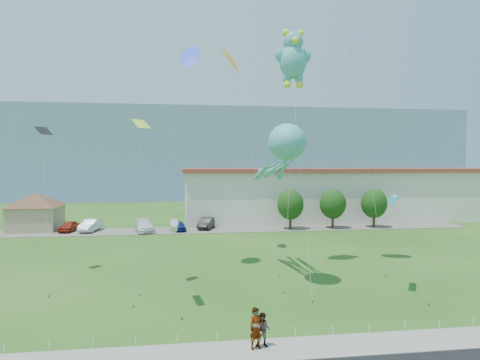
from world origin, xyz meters
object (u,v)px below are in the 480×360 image
parked_car_blue (179,226)px  teddy_bear_kite (293,57)px  parked_car_white (144,226)px  parked_car_silver (91,225)px  pavilion (36,208)px  octopus_kite (283,153)px  warehouse (370,193)px  parked_car_black (207,223)px  parked_car_red (69,226)px  pedestrian_left (256,328)px  pedestrian_right (263,330)px

parked_car_blue → teddy_bear_kite: size_ratio=0.18×
parked_car_white → parked_car_silver: bearing=158.0°
pavilion → octopus_kite: 39.94m
warehouse → parked_car_blue: warehouse is taller
parked_car_silver → parked_car_black: 15.24m
parked_car_red → parked_car_black: (17.97, 0.06, 0.06)m
parked_car_black → parked_car_silver: bearing=-161.4°
parked_car_blue → parked_car_black: parked_car_black is taller
pavilion → octopus_kite: size_ratio=0.78×
parked_car_silver → octopus_kite: bearing=-42.3°
parked_car_silver → parked_car_blue: bearing=5.9°
octopus_kite → parked_car_red: bearing=129.7°
parked_car_silver → octopus_kite: 33.99m
parked_car_red → parked_car_black: parked_car_black is taller
parked_car_red → octopus_kite: 35.75m
parked_car_silver → parked_car_white: (6.99, -1.16, -0.02)m
pavilion → teddy_bear_kite: 40.52m
pedestrian_left → parked_car_white: (-8.24, 37.14, -0.26)m
parked_car_white → teddy_bear_kite: size_ratio=0.26×
pedestrian_right → parked_car_red: size_ratio=0.41×
warehouse → teddy_bear_kite: 39.33m
parked_car_silver → pedestrian_right: bearing=-56.2°
pedestrian_right → parked_car_black: pedestrian_right is taller
pavilion → parked_car_red: (4.75, -2.17, -2.28)m
warehouse → octopus_kite: octopus_kite is taller
parked_car_red → octopus_kite: bearing=-40.3°
warehouse → parked_car_white: 36.90m
pavilion → parked_car_silver: size_ratio=1.93×
pedestrian_right → parked_car_white: 37.96m
warehouse → parked_car_blue: 32.56m
pedestrian_left → parked_car_red: (-17.97, 38.43, -0.35)m
parked_car_red → parked_car_white: size_ratio=0.76×
pedestrian_left → parked_car_black: bearing=71.6°
warehouse → parked_car_red: bearing=-169.8°
octopus_kite → parked_car_blue: bearing=107.1°
parked_car_red → parked_car_blue: size_ratio=1.08×
parked_car_blue → parked_car_black: (3.70, 1.32, 0.11)m
warehouse → parked_car_black: warehouse is taller
pavilion → parked_car_white: pavilion is taller
pavilion → teddy_bear_kite: bearing=-39.8°
pedestrian_right → parked_car_silver: pedestrian_right is taller
pavilion → pedestrian_left: 46.57m
parked_car_silver → parked_car_blue: parked_car_silver is taller
pedestrian_left → parked_car_black: 38.49m
pavilion → parked_car_red: pavilion is taller
pedestrian_right → parked_car_silver: (-15.61, 38.13, -0.08)m
parked_car_red → octopus_kite: size_ratio=0.34×
parked_car_red → parked_car_blue: parked_car_red is taller
parked_car_white → parked_car_black: 8.35m
parked_car_red → parked_car_black: bearing=10.2°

